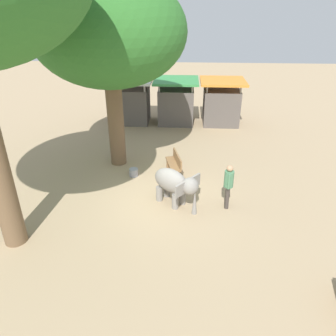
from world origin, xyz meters
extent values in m
plane|color=tan|center=(0.00, 0.00, 0.00)|extent=(60.00, 60.00, 0.00)
cylinder|color=gray|center=(0.73, -0.24, 0.27)|extent=(0.24, 0.24, 0.55)
cylinder|color=gray|center=(0.49, -0.53, 0.27)|extent=(0.24, 0.24, 0.55)
cylinder|color=gray|center=(0.15, 0.24, 0.27)|extent=(0.24, 0.24, 0.55)
cylinder|color=gray|center=(-0.09, -0.06, 0.27)|extent=(0.24, 0.24, 0.55)
ellipsoid|color=gray|center=(0.32, -0.15, 0.88)|extent=(1.50, 1.40, 0.82)
sphere|color=gray|center=(0.98, -0.68, 0.98)|extent=(0.58, 0.58, 0.58)
cone|color=gray|center=(1.15, -0.82, 0.46)|extent=(0.18, 0.18, 0.92)
cube|color=gray|center=(1.15, -0.32, 0.98)|extent=(0.36, 0.41, 0.44)
cube|color=gray|center=(0.67, -0.93, 0.98)|extent=(0.36, 0.41, 0.44)
cylinder|color=#3F3833|center=(2.27, -0.44, 0.41)|extent=(0.14, 0.14, 0.82)
cylinder|color=#3F3833|center=(2.28, -0.26, 0.41)|extent=(0.14, 0.14, 0.82)
cylinder|color=#4C7F59|center=(2.27, -0.35, 1.11)|extent=(0.32, 0.32, 0.58)
sphere|color=tan|center=(2.27, -0.35, 1.51)|extent=(0.22, 0.22, 0.22)
cylinder|color=#4C7F59|center=(2.25, -0.56, 1.12)|extent=(0.09, 0.09, 0.55)
cylinder|color=#4C7F59|center=(2.30, -0.14, 1.12)|extent=(0.09, 0.09, 0.55)
cylinder|color=brown|center=(-2.15, 2.89, 1.91)|extent=(0.68, 0.68, 3.81)
ellipsoid|color=#2D6B28|center=(-2.15, 2.89, 5.39)|extent=(5.84, 5.35, 4.13)
cube|color=olive|center=(0.32, 1.97, 0.45)|extent=(0.73, 1.46, 0.06)
cube|color=olive|center=(0.48, 2.01, 0.68)|extent=(0.40, 1.37, 0.40)
cube|color=olive|center=(0.45, 1.46, 0.21)|extent=(0.37, 0.17, 0.42)
cube|color=olive|center=(0.19, 2.48, 0.21)|extent=(0.37, 0.17, 0.42)
cube|color=#59514C|center=(-2.41, 8.40, 1.00)|extent=(2.00, 1.80, 2.00)
cube|color=silver|center=(-2.41, 8.40, 2.46)|extent=(2.50, 2.50, 0.12)
cylinder|color=gray|center=(-1.51, 9.21, 1.20)|extent=(0.10, 0.10, 2.40)
cylinder|color=gray|center=(-1.51, 7.59, 1.20)|extent=(0.10, 0.10, 2.40)
cylinder|color=gray|center=(-3.31, 9.21, 1.20)|extent=(0.10, 0.10, 2.40)
cylinder|color=gray|center=(-3.31, 7.59, 1.20)|extent=(0.10, 0.10, 2.40)
cube|color=#59514C|center=(0.19, 8.40, 1.00)|extent=(2.00, 1.80, 2.00)
cube|color=#388C47|center=(0.19, 8.40, 2.46)|extent=(2.50, 2.50, 0.12)
cylinder|color=gray|center=(1.09, 9.21, 1.20)|extent=(0.10, 0.10, 2.40)
cylinder|color=gray|center=(1.09, 7.59, 1.20)|extent=(0.10, 0.10, 2.40)
cylinder|color=gray|center=(-0.71, 9.21, 1.20)|extent=(0.10, 0.10, 2.40)
cylinder|color=gray|center=(-0.71, 7.59, 1.20)|extent=(0.10, 0.10, 2.40)
cube|color=#59514C|center=(2.79, 8.40, 1.00)|extent=(2.00, 1.80, 2.00)
cube|color=orange|center=(2.79, 8.40, 2.46)|extent=(2.50, 2.50, 0.12)
cylinder|color=gray|center=(3.69, 9.21, 1.20)|extent=(0.10, 0.10, 2.40)
cylinder|color=gray|center=(3.69, 7.59, 1.20)|extent=(0.10, 0.10, 2.40)
cylinder|color=gray|center=(1.89, 9.21, 1.20)|extent=(0.10, 0.10, 2.40)
cylinder|color=gray|center=(1.89, 7.59, 1.20)|extent=(0.10, 0.10, 2.40)
cylinder|color=gray|center=(-1.29, 1.69, 0.16)|extent=(0.36, 0.36, 0.32)
camera|label=1|loc=(0.78, -9.79, 6.35)|focal=34.28mm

